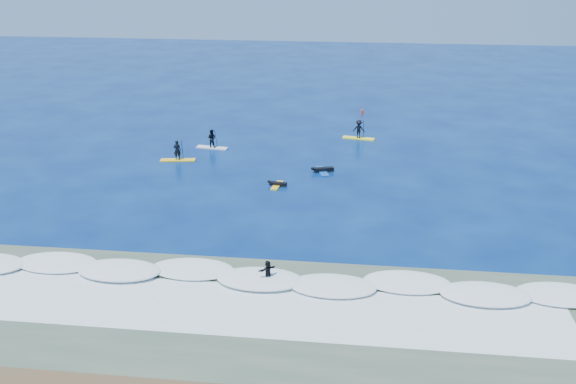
# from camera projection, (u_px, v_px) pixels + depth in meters

# --- Properties ---
(ground) EXTENTS (160.00, 160.00, 0.00)m
(ground) POSITION_uv_depth(u_px,v_px,m) (269.00, 209.00, 44.70)
(ground) COLOR #04184F
(ground) RESTS_ON ground
(shallow_water) EXTENTS (90.00, 13.00, 0.01)m
(shallow_water) POSITION_uv_depth(u_px,v_px,m) (228.00, 319.00, 31.76)
(shallow_water) COLOR #3B513F
(shallow_water) RESTS_ON ground
(breaking_wave) EXTENTS (40.00, 6.00, 0.30)m
(breaking_wave) POSITION_uv_depth(u_px,v_px,m) (243.00, 279.00, 35.46)
(breaking_wave) COLOR white
(breaking_wave) RESTS_ON ground
(whitewater) EXTENTS (34.00, 5.00, 0.02)m
(whitewater) POSITION_uv_depth(u_px,v_px,m) (232.00, 308.00, 32.69)
(whitewater) COLOR silver
(whitewater) RESTS_ON ground
(sup_paddler_left) EXTENTS (3.02, 1.16, 2.07)m
(sup_paddler_left) POSITION_uv_depth(u_px,v_px,m) (177.00, 153.00, 54.35)
(sup_paddler_left) COLOR yellow
(sup_paddler_left) RESTS_ON ground
(sup_paddler_center) EXTENTS (2.94, 1.13, 2.01)m
(sup_paddler_center) POSITION_uv_depth(u_px,v_px,m) (212.00, 140.00, 57.59)
(sup_paddler_center) COLOR white
(sup_paddler_center) RESTS_ON ground
(sup_paddler_right) EXTENTS (3.08, 1.26, 2.10)m
(sup_paddler_right) POSITION_uv_depth(u_px,v_px,m) (359.00, 130.00, 60.31)
(sup_paddler_right) COLOR #FDFF1B
(sup_paddler_right) RESTS_ON ground
(prone_paddler_near) EXTENTS (1.54, 1.98, 0.40)m
(prone_paddler_near) POSITION_uv_depth(u_px,v_px,m) (277.00, 184.00, 48.89)
(prone_paddler_near) COLOR yellow
(prone_paddler_near) RESTS_ON ground
(prone_paddler_far) EXTENTS (1.85, 2.44, 0.49)m
(prone_paddler_far) POSITION_uv_depth(u_px,v_px,m) (322.00, 170.00, 51.86)
(prone_paddler_far) COLOR #164CAB
(prone_paddler_far) RESTS_ON ground
(wave_surfer) EXTENTS (1.62, 1.46, 1.24)m
(wave_surfer) POSITION_uv_depth(u_px,v_px,m) (268.00, 272.00, 34.73)
(wave_surfer) COLOR white
(wave_surfer) RESTS_ON breaking_wave
(marker_buoy) EXTENTS (0.27, 0.27, 0.66)m
(marker_buoy) POSITION_uv_depth(u_px,v_px,m) (362.00, 112.00, 69.06)
(marker_buoy) COLOR #F53C15
(marker_buoy) RESTS_ON ground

